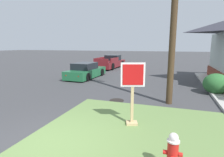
# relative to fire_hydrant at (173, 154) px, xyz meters

# --- Properties ---
(ground_plane) EXTENTS (160.00, 160.00, 0.00)m
(ground_plane) POSITION_rel_fire_hydrant_xyz_m (-3.07, 0.03, -0.48)
(ground_plane) COLOR #3D3D3F
(grass_corner_patch) EXTENTS (5.74, 4.89, 0.08)m
(grass_corner_patch) POSITION_rel_fire_hydrant_xyz_m (-1.03, 1.59, -0.44)
(grass_corner_patch) COLOR #668447
(grass_corner_patch) RESTS_ON ground
(fire_hydrant) EXTENTS (0.38, 0.34, 0.84)m
(fire_hydrant) POSITION_rel_fire_hydrant_xyz_m (0.00, 0.00, 0.00)
(fire_hydrant) COLOR black
(fire_hydrant) RESTS_ON grass_corner_patch
(stop_sign) EXTENTS (0.72, 0.38, 2.04)m
(stop_sign) POSITION_rel_fire_hydrant_xyz_m (-1.26, 1.93, 0.60)
(stop_sign) COLOR tan
(stop_sign) RESTS_ON grass_corner_patch
(manhole_cover) EXTENTS (0.70, 0.70, 0.02)m
(manhole_cover) POSITION_rel_fire_hydrant_xyz_m (-2.56, 4.47, -0.47)
(manhole_cover) COLOR black
(manhole_cover) RESTS_ON ground
(parked_sedan_green) EXTENTS (1.94, 4.33, 1.25)m
(parked_sedan_green) POSITION_rel_fire_hydrant_xyz_m (-6.81, 9.68, 0.07)
(parked_sedan_green) COLOR #1E6038
(parked_sedan_green) RESTS_ON ground
(pickup_truck_maroon) EXTENTS (2.23, 5.51, 1.48)m
(pickup_truck_maroon) POSITION_rel_fire_hydrant_xyz_m (-7.00, 16.56, 0.14)
(pickup_truck_maroon) COLOR maroon
(pickup_truck_maroon) RESTS_ON ground
(shrub_by_curb) EXTENTS (1.35, 1.35, 1.14)m
(shrub_by_curb) POSITION_rel_fire_hydrant_xyz_m (2.23, 7.36, 0.09)
(shrub_by_curb) COLOR #2C6530
(shrub_by_curb) RESTS_ON ground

